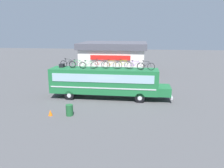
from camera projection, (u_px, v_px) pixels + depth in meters
name	position (u px, v px, depth m)	size (l,w,h in m)	color
ground_plane	(104.00, 98.00, 23.35)	(120.00, 120.00, 0.00)	#4C4C4F
bus	(106.00, 81.00, 22.88)	(12.42, 2.41, 3.14)	#1E6B38
luggage_bag_1	(62.00, 65.00, 23.37)	(0.46, 0.55, 0.37)	black
rooftop_bicycle_1	(68.00, 64.00, 23.31)	(1.67, 0.44, 0.95)	black
rooftop_bicycle_2	(77.00, 64.00, 22.81)	(1.72, 0.44, 0.90)	black
rooftop_bicycle_3	(88.00, 65.00, 22.40)	(1.72, 0.44, 0.88)	black
rooftop_bicycle_4	(100.00, 64.00, 22.74)	(1.78, 0.44, 0.97)	black
rooftop_bicycle_5	(111.00, 65.00, 22.38)	(1.74, 0.44, 0.95)	black
rooftop_bicycle_6	(123.00, 65.00, 22.40)	(1.69, 0.44, 0.96)	black
rooftop_bicycle_7	(135.00, 65.00, 22.20)	(1.71, 0.44, 0.90)	black
rooftop_bicycle_8	(146.00, 66.00, 21.70)	(1.72, 0.44, 0.95)	black
roadside_building	(114.00, 56.00, 38.63)	(11.21, 9.77, 4.89)	silver
trash_bin	(69.00, 110.00, 18.51)	(0.59, 0.59, 0.94)	#1E592D
traffic_cone	(50.00, 113.00, 18.52)	(0.35, 0.35, 0.50)	orange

